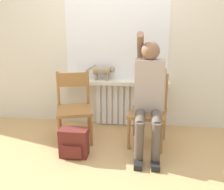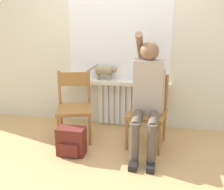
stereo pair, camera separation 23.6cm
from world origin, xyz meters
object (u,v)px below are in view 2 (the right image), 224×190
(chair_right, at_px, (148,111))
(backpack, at_px, (71,142))
(chair_left, at_px, (74,106))
(cat, at_px, (105,71))
(person, at_px, (147,93))

(chair_right, height_order, backpack, chair_right)
(chair_left, distance_m, cat, 0.68)
(cat, bearing_deg, chair_left, -121.50)
(cat, relative_size, backpack, 1.28)
(backpack, bearing_deg, cat, 78.33)
(person, bearing_deg, chair_left, 172.63)
(chair_left, height_order, chair_right, same)
(backpack, bearing_deg, chair_right, 28.23)
(person, relative_size, backpack, 4.21)
(chair_left, xyz_separation_m, cat, (0.30, 0.49, 0.38))
(chair_right, distance_m, backpack, 0.98)
(chair_right, bearing_deg, cat, 150.79)
(chair_left, height_order, cat, cat)
(chair_right, bearing_deg, chair_left, -171.72)
(person, height_order, cat, person)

